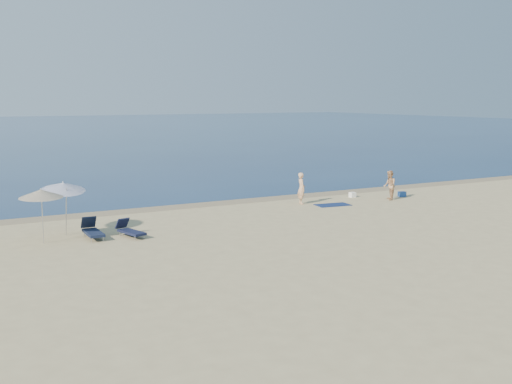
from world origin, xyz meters
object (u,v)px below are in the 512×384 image
(person_left, at_px, (301,188))
(person_right, at_px, (390,185))
(blue_cooler, at_px, (402,194))
(umbrella_near, at_px, (63,187))

(person_left, height_order, person_right, person_left)
(person_left, distance_m, person_right, 4.97)
(blue_cooler, bearing_deg, person_left, -179.00)
(umbrella_near, bearing_deg, person_left, 4.65)
(blue_cooler, xyz_separation_m, umbrella_near, (-18.55, -0.93, 1.80))
(person_left, distance_m, umbrella_near, 12.49)
(blue_cooler, height_order, umbrella_near, umbrella_near)
(person_left, bearing_deg, umbrella_near, 112.49)
(umbrella_near, bearing_deg, person_right, -1.42)
(blue_cooler, bearing_deg, umbrella_near, -170.06)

